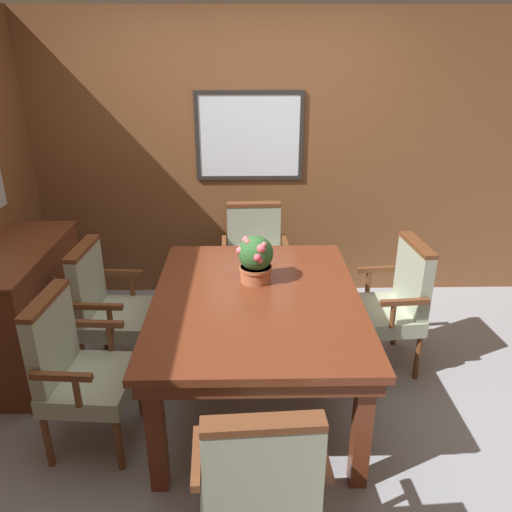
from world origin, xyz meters
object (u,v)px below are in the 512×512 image
chair_head_far (254,255)px  dining_table (256,309)px  chair_right_far (394,300)px  potted_plant (256,258)px  sideboard_cabinet (24,308)px  chair_head_near (260,484)px  chair_left_far (107,304)px  chair_left_near (77,367)px

chair_head_far → dining_table: bearing=-92.5°
chair_right_far → potted_plant: bearing=-84.4°
sideboard_cabinet → chair_head_near: bearing=-44.8°
chair_left_far → chair_head_near: same height
chair_left_near → chair_head_near: same height
chair_head_near → sideboard_cabinet: (-1.63, 1.62, -0.06)m
chair_right_far → chair_left_far: (-2.01, -0.02, 0.00)m
chair_head_near → potted_plant: size_ratio=3.09×
chair_head_far → chair_head_near: (-0.02, -2.39, 0.00)m
potted_plant → chair_left_far: bearing=171.0°
chair_left_far → chair_head_far: (1.04, 0.84, 0.00)m
chair_left_near → potted_plant: potted_plant is taller
dining_table → chair_head_near: size_ratio=1.73×
chair_right_far → chair_left_far: same height
dining_table → chair_left_near: 1.08m
chair_right_far → chair_head_far: size_ratio=1.00×
dining_table → sideboard_cabinet: 1.71m
chair_right_far → chair_left_near: size_ratio=1.00×
potted_plant → sideboard_cabinet: size_ratio=0.26×
dining_table → chair_head_far: 1.22m
chair_head_far → potted_plant: 1.09m
potted_plant → dining_table: bearing=-89.6°
chair_left_near → chair_head_far: bearing=-28.6°
chair_right_far → sideboard_cabinet: bearing=-96.2°
chair_left_near → sideboard_cabinet: chair_left_near is taller
chair_left_far → chair_left_near: size_ratio=1.00×
chair_left_far → sideboard_cabinet: (-0.61, 0.07, -0.06)m
chair_left_far → sideboard_cabinet: bearing=86.6°
potted_plant → sideboard_cabinet: bearing=171.8°
dining_table → sideboard_cabinet: (-1.64, 0.45, -0.22)m
chair_left_near → chair_left_far: bearing=5.8°
chair_head_far → potted_plant: (-0.01, -1.01, 0.41)m
sideboard_cabinet → potted_plant: bearing=-8.2°
chair_left_near → sideboard_cabinet: bearing=42.7°
dining_table → chair_left_far: 1.11m
chair_head_far → sideboard_cabinet: chair_head_far is taller
chair_right_far → sideboard_cabinet: size_ratio=0.79×
chair_right_far → chair_left_near: (-1.99, -0.74, 0.00)m
chair_right_far → sideboard_cabinet: chair_right_far is taller
chair_right_far → chair_head_near: size_ratio=1.00×
chair_left_near → sideboard_cabinet: 1.01m
chair_right_far → chair_left_far: bearing=-94.4°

